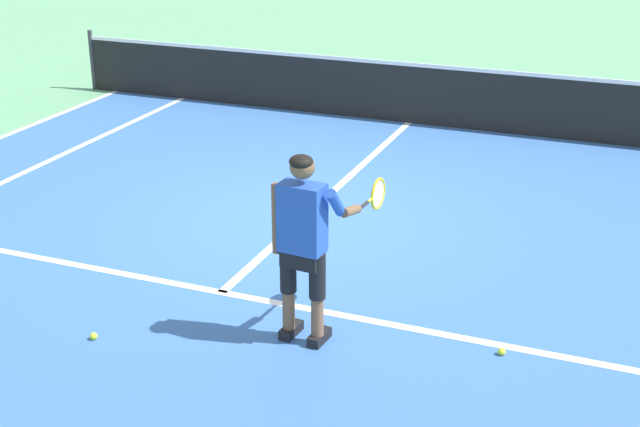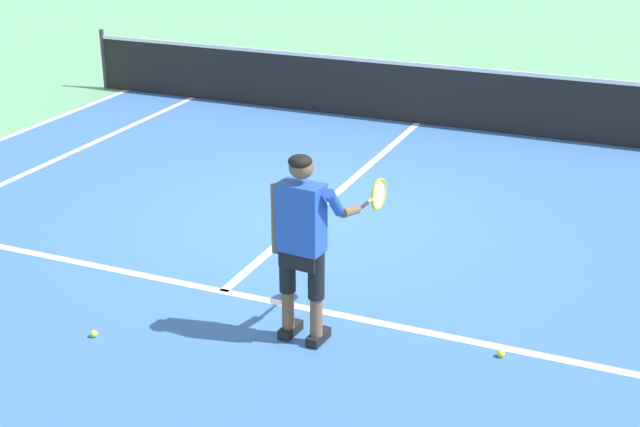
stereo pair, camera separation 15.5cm
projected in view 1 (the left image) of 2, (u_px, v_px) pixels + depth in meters
name	position (u px, v px, depth m)	size (l,w,h in m)	color
ground_plane	(304.00, 218.00, 10.44)	(80.00, 80.00, 0.00)	#609E70
court_inner_surface	(275.00, 244.00, 9.75)	(10.98, 10.68, 0.00)	#3866A8
line_service	(222.00, 292.00, 8.66)	(8.23, 0.10, 0.01)	white
line_centre_service	(338.00, 187.00, 11.42)	(0.10, 6.40, 0.01)	white
tennis_net	(410.00, 92.00, 14.00)	(11.96, 0.08, 1.07)	#333338
tennis_player	(305.00, 236.00, 7.47)	(0.70, 1.10, 1.71)	black
tennis_ball_near_feet	(502.00, 352.00, 7.57)	(0.07, 0.07, 0.07)	#CCE02D
tennis_ball_by_baseline	(94.00, 336.00, 7.82)	(0.07, 0.07, 0.07)	#CCE02D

